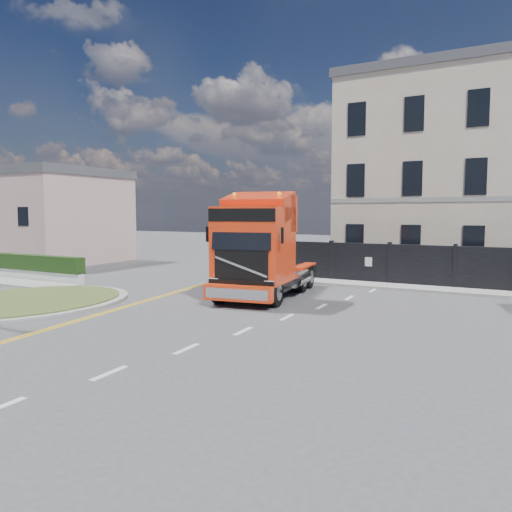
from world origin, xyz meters
The scene contains 10 objects.
ground centered at (0.00, 0.00, 0.00)m, with size 120.00×120.00×0.00m, color #424244.
traffic_island centered at (-7.00, -3.00, 0.08)m, with size 6.80×6.80×0.17m.
hedge_wall centered at (-13.00, 1.50, 0.74)m, with size 8.00×0.55×1.35m.
pavement_side centered at (-13.00, 0.40, 0.05)m, with size 8.50×1.80×0.10m, color gray.
seaside_bldg_pink centered at (-20.00, 9.00, 3.00)m, with size 8.00×8.00×6.00m, color #BFA095.
seaside_bldg_cream centered at (-28.00, 11.00, 2.50)m, with size 9.00×8.00×5.00m, color beige.
hoarding_fence centered at (6.55, 9.00, 1.00)m, with size 18.80×0.25×2.00m.
georgian_building centered at (6.00, 16.50, 5.77)m, with size 12.30×10.30×12.80m.
pavement_far centered at (6.00, 8.10, 0.06)m, with size 20.00×1.60×0.12m, color gray.
truck centered at (0.37, 2.42, 1.89)m, with size 3.68×7.38×4.23m.
Camera 1 is at (10.08, -15.35, 3.49)m, focal length 35.00 mm.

